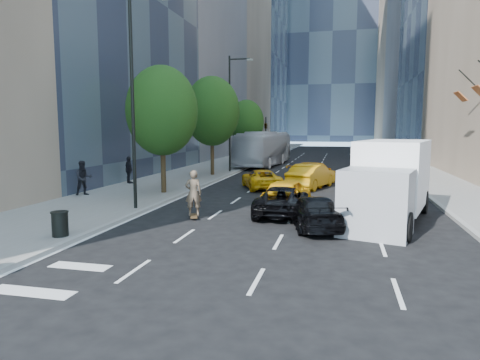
% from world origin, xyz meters
% --- Properties ---
extents(ground, '(160.00, 160.00, 0.00)m').
position_xyz_m(ground, '(0.00, 0.00, 0.00)').
color(ground, black).
rests_on(ground, ground).
extents(sidewalk_left, '(6.00, 120.00, 0.15)m').
position_xyz_m(sidewalk_left, '(-9.00, 30.00, 0.07)').
color(sidewalk_left, slate).
rests_on(sidewalk_left, ground).
extents(sidewalk_right, '(4.00, 120.00, 0.15)m').
position_xyz_m(sidewalk_right, '(10.00, 30.00, 0.07)').
color(sidewalk_right, slate).
rests_on(sidewalk_right, ground).
extents(tower_left_end, '(20.00, 28.00, 60.00)m').
position_xyz_m(tower_left_end, '(-22.00, 92.00, 30.00)').
color(tower_left_end, '#2C3345').
rests_on(tower_left_end, ground).
extents(tower_right_far, '(20.00, 24.00, 50.00)m').
position_xyz_m(tower_right_far, '(22.00, 98.00, 25.00)').
color(tower_right_far, '#786653').
rests_on(tower_right_far, ground).
extents(lamp_near, '(2.13, 0.22, 10.00)m').
position_xyz_m(lamp_near, '(-6.32, 4.00, 5.81)').
color(lamp_near, black).
rests_on(lamp_near, sidewalk_left).
extents(lamp_far, '(2.13, 0.22, 10.00)m').
position_xyz_m(lamp_far, '(-6.32, 22.00, 5.81)').
color(lamp_far, black).
rests_on(lamp_far, sidewalk_left).
extents(tree_near, '(4.20, 4.20, 7.46)m').
position_xyz_m(tree_near, '(-7.20, 9.00, 4.97)').
color(tree_near, '#302412').
rests_on(tree_near, sidewalk_left).
extents(tree_mid, '(4.50, 4.50, 7.99)m').
position_xyz_m(tree_mid, '(-7.20, 19.00, 5.32)').
color(tree_mid, '#302412').
rests_on(tree_mid, sidewalk_left).
extents(tree_far, '(3.90, 3.90, 6.92)m').
position_xyz_m(tree_far, '(-7.20, 32.00, 4.62)').
color(tree_far, '#302412').
rests_on(tree_far, sidewalk_left).
extents(traffic_signal, '(2.48, 0.53, 5.20)m').
position_xyz_m(traffic_signal, '(-6.40, 40.00, 4.23)').
color(traffic_signal, black).
rests_on(traffic_signal, sidewalk_left).
extents(skateboarder, '(0.86, 0.71, 2.02)m').
position_xyz_m(skateboarder, '(-3.20, 3.00, 1.01)').
color(skateboarder, brown).
rests_on(skateboarder, ground).
extents(black_sedan_lincoln, '(2.29, 4.82, 1.33)m').
position_xyz_m(black_sedan_lincoln, '(0.50, 4.71, 0.66)').
color(black_sedan_lincoln, black).
rests_on(black_sedan_lincoln, ground).
extents(black_sedan_mercedes, '(2.84, 4.73, 1.28)m').
position_xyz_m(black_sedan_mercedes, '(2.10, 2.43, 0.64)').
color(black_sedan_mercedes, black).
rests_on(black_sedan_mercedes, ground).
extents(taxi_a, '(2.37, 4.54, 1.48)m').
position_xyz_m(taxi_a, '(0.50, 6.50, 0.74)').
color(taxi_a, '#FFB30D').
rests_on(taxi_a, ground).
extents(taxi_b, '(3.11, 5.19, 1.62)m').
position_xyz_m(taxi_b, '(1.20, 14.00, 0.81)').
color(taxi_b, orange).
rests_on(taxi_b, ground).
extents(taxi_c, '(3.64, 4.98, 1.26)m').
position_xyz_m(taxi_c, '(-2.00, 13.00, 0.63)').
color(taxi_c, '#E9A70C').
rests_on(taxi_c, ground).
extents(taxi_d, '(3.55, 5.97, 1.62)m').
position_xyz_m(taxi_d, '(1.20, 15.53, 0.81)').
color(taxi_d, '#FFAE0D').
rests_on(taxi_d, ground).
extents(city_bus, '(4.04, 13.15, 3.61)m').
position_xyz_m(city_bus, '(-4.80, 29.85, 1.80)').
color(city_bus, silver).
rests_on(city_bus, ground).
extents(box_truck, '(4.38, 7.59, 3.43)m').
position_xyz_m(box_truck, '(5.09, 4.31, 1.75)').
color(box_truck, white).
rests_on(box_truck, ground).
extents(pedestrian_a, '(1.21, 1.20, 1.97)m').
position_xyz_m(pedestrian_a, '(-11.20, 6.92, 1.14)').
color(pedestrian_a, black).
rests_on(pedestrian_a, sidewalk_left).
extents(pedestrian_b, '(1.13, 1.08, 1.88)m').
position_xyz_m(pedestrian_b, '(-11.20, 12.32, 1.09)').
color(pedestrian_b, black).
rests_on(pedestrian_b, sidewalk_left).
extents(trash_can, '(0.57, 0.57, 0.85)m').
position_xyz_m(trash_can, '(-6.60, -1.57, 0.58)').
color(trash_can, black).
rests_on(trash_can, sidewalk_left).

